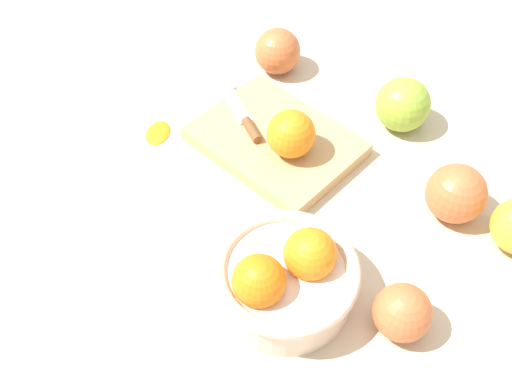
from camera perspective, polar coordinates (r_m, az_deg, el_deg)
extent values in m
plane|color=beige|center=(0.87, 3.85, 0.82)|extent=(2.40, 2.40, 0.00)
cylinder|color=beige|center=(0.74, 2.70, -8.33)|extent=(0.16, 0.16, 0.06)
torus|color=beige|center=(0.72, 2.78, -7.18)|extent=(0.17, 0.17, 0.02)
sphere|color=orange|center=(0.72, 4.98, -5.69)|extent=(0.06, 0.06, 0.06)
sphere|color=orange|center=(0.70, 0.28, -8.16)|extent=(0.06, 0.06, 0.06)
cube|color=tan|center=(0.91, 1.80, 4.63)|extent=(0.26, 0.22, 0.02)
sphere|color=orange|center=(0.86, 3.23, 5.32)|extent=(0.07, 0.07, 0.07)
cube|color=silver|center=(0.96, -2.23, 8.45)|extent=(0.11, 0.04, 0.00)
cylinder|color=brown|center=(0.90, -0.39, 5.70)|extent=(0.05, 0.02, 0.01)
sphere|color=#CC6638|center=(1.03, 1.99, 12.76)|extent=(0.07, 0.07, 0.07)
sphere|color=#CC6638|center=(0.85, 17.85, -0.14)|extent=(0.08, 0.08, 0.08)
sphere|color=#8EB738|center=(0.95, 13.30, 7.79)|extent=(0.08, 0.08, 0.08)
sphere|color=#CC6638|center=(0.74, 13.25, -10.69)|extent=(0.07, 0.07, 0.07)
ellipsoid|color=orange|center=(0.95, -8.97, 5.51)|extent=(0.06, 0.06, 0.01)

